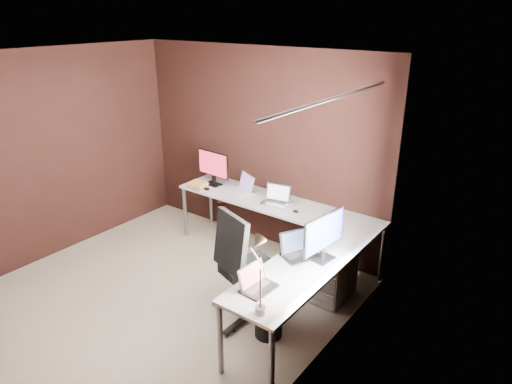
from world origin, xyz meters
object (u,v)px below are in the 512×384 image
Objects in this scene: book_stack at (198,185)px; desk_lamp at (259,264)px; laptop_white at (243,188)px; laptop_silver at (276,199)px; monitor_right at (324,234)px; monitor_left at (213,166)px; laptop_black_big at (299,250)px; wastebasket at (268,322)px; office_chair at (249,288)px; laptop_black_small at (256,283)px; drawer_pedestal at (330,271)px.

book_stack is 2.69m from desk_lamp.
laptop_white is 1.13× the size of laptop_silver.
laptop_white is (-1.64, 0.89, -0.21)m from monitor_right.
desk_lamp reaches higher than monitor_left.
monitor_left is at bearing 143.98° from desk_lamp.
laptop_black_big reaches higher than wastebasket.
monitor_left is 2.01m from office_chair.
laptop_white is 1.64m from office_chair.
desk_lamp is at bearing -36.45° from book_stack.
book_stack is (-1.10, -0.19, -0.01)m from laptop_silver.
wastebasket is (1.33, -1.32, -0.63)m from laptop_white.
laptop_white is 2.17m from laptop_black_small.
book_stack is (-0.08, -0.22, -0.22)m from monitor_left.
monitor_left is at bearing 160.39° from office_chair.
laptop_black_big reaches higher than laptop_silver.
laptop_black_small is (1.42, -1.63, -0.00)m from laptop_white.
laptop_white is 0.66× the size of desk_lamp.
laptop_white reaches higher than book_stack.
laptop_silver is at bearing 60.45° from monitor_right.
laptop_white is 1.63× the size of book_stack.
laptop_black_big reaches higher than laptop_black_small.
drawer_pedestal is 2.10m from monitor_left.
wastebasket is at bearing 152.79° from monitor_right.
wastebasket is (1.80, -1.29, -0.83)m from monitor_left.
monitor_left is 1.47× the size of laptop_silver.
office_chair is at bearing 47.55° from laptop_black_small.
laptop_white is 1.70m from laptop_black_big.
laptop_silver is at bearing 9.96° from book_stack.
monitor_left is 2.11m from laptop_black_big.
laptop_black_small reaches higher than drawer_pedestal.
book_stack is at bearing 179.99° from laptop_silver.
monitor_right is 0.80m from laptop_black_small.
monitor_left is at bearing 144.37° from wastebasket.
monitor_right is 1.39× the size of laptop_white.
laptop_black_small is at bearing -70.92° from laptop_silver.
wastebasket is (-0.30, -0.43, -0.84)m from monitor_right.
laptop_silver is 2.09m from desk_lamp.
desk_lamp is (1.59, -1.82, 0.33)m from laptop_white.
drawer_pedestal is 1.33m from laptop_black_small.
office_chair is (-0.62, -0.32, -0.64)m from monitor_right.
laptop_silver is 0.30× the size of office_chair.
laptop_white is 1.98m from wastebasket.
desk_lamp reaches higher than monitor_right.
desk_lamp reaches higher than drawer_pedestal.
monitor_left is 0.32m from book_stack.
laptop_black_big is at bearing 77.48° from wastebasket.
desk_lamp reaches higher than book_stack.
laptop_silver is 0.85× the size of laptop_black_big.
office_chair is at bearing 160.55° from wastebasket.
drawer_pedestal is 0.99× the size of desk_lamp.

